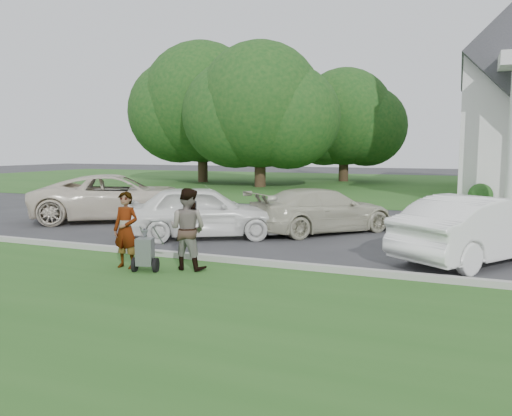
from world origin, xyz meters
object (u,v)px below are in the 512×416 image
Objects in this scene: tree_back at (344,121)px; person_left at (126,231)px; person_right at (188,229)px; car_a at (118,197)px; car_d at (480,229)px; car_c at (322,210)px; car_b at (203,211)px; parking_meter_near at (194,224)px; tree_far at (202,108)px; tree_left at (260,111)px; striping_cart at (145,253)px.

tree_back is 5.78× the size of person_left.
person_right is 8.34m from car_a.
tree_back is 28.82m from car_d.
car_c is at bearing 66.72° from person_left.
car_d is at bearing -121.54° from car_b.
car_a is at bearing 129.10° from person_left.
car_a is (-6.01, 5.16, -0.08)m from parking_meter_near.
tree_far is at bearing -11.67° from car_c.
tree_left is at bearing -26.56° from tree_far.
car_a is 7.58m from car_c.
tree_back is 2.03× the size of car_c.
striping_cart is 1.01m from person_right.
person_left reaches higher than car_c.
car_a is (-6.13, 5.65, -0.04)m from person_right.
tree_back is (10.00, 5.00, -0.97)m from tree_far.
tree_far is at bearing 115.30° from person_left.
car_d is (4.39, -2.59, 0.08)m from car_c.
tree_far is 10.35× the size of striping_cart.
car_c is at bearing 73.62° from parking_meter_near.
person_right is at bearing 17.60° from person_left.
car_b is (4.58, -2.07, -0.06)m from car_a.
person_right is at bearing 64.40° from car_d.
tree_far reaches higher than car_b.
car_a is 1.27× the size of car_c.
tree_far is 1.94× the size of car_a.
tree_far is 2.56× the size of car_b.
car_a is at bearing 36.74° from car_b.
car_a is at bearing 42.80° from car_c.
car_a is at bearing -42.62° from person_right.
person_right is 0.29× the size of car_a.
car_d reaches higher than car_c.
parking_meter_near is 6.57m from car_d.
car_d is at bearing -150.87° from person_right.
car_d is at bearing 24.78° from parking_meter_near.
parking_meter_near is 3.41m from car_b.
person_right is (3.19, -30.33, -3.85)m from tree_back.
tree_back reaches higher than car_a.
tree_left is at bearing -20.35° from car_d.
person_left is at bearing 17.15° from person_right.
tree_left is at bearing 89.28° from striping_cart.
parking_meter_near is 0.31× the size of car_d.
tree_back is 31.26m from striping_cart.
person_right is at bearing 117.50° from car_c.
car_a reaches higher than car_c.
car_a is 12.21m from car_d.
parking_meter_near is at bearing -76.10° from person_right.
tree_far is 29.56m from car_d.
tree_left reaches higher than car_a.
tree_left is 23.86m from person_left.
car_c is at bearing -103.88° from person_right.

